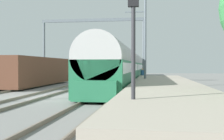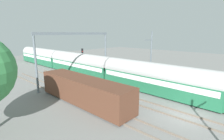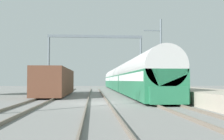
{
  "view_description": "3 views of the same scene",
  "coord_description": "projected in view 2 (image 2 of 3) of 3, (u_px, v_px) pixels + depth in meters",
  "views": [
    {
      "loc": [
        7.26,
        -16.8,
        2.02
      ],
      "look_at": [
        4.3,
        3.87,
        1.71
      ],
      "focal_mm": 44.42,
      "sensor_mm": 36.0,
      "label": 1
    },
    {
      "loc": [
        -15.69,
        -5.29,
        7.75
      ],
      "look_at": [
        0.65,
        9.97,
        2.99
      ],
      "focal_mm": 27.91,
      "sensor_mm": 36.0,
      "label": 2
    },
    {
      "loc": [
        -0.33,
        -18.09,
        1.61
      ],
      "look_at": [
        2.15,
        15.15,
        2.99
      ],
      "focal_mm": 40.98,
      "sensor_mm": 36.0,
      "label": 3
    }
  ],
  "objects": [
    {
      "name": "person_crossing",
      "position": [
        106.0,
        71.0,
        31.62
      ],
      "size": [
        0.47,
        0.42,
        1.73
      ],
      "rotation": [
        0.0,
        0.0,
        3.74
      ],
      "color": "black",
      "rests_on": "ground"
    },
    {
      "name": "catenary_gantry",
      "position": [
        76.0,
        47.0,
        26.43
      ],
      "size": [
        13.0,
        0.28,
        7.86
      ],
      "color": "slate",
      "rests_on": "ground"
    },
    {
      "name": "railway_signal_far",
      "position": [
        82.0,
        57.0,
        35.88
      ],
      "size": [
        0.36,
        0.3,
        4.66
      ],
      "color": "#2D2D33",
      "rests_on": "ground"
    },
    {
      "name": "catenary_pole_east_mid",
      "position": [
        151.0,
        58.0,
        25.47
      ],
      "size": [
        1.9,
        0.2,
        8.0
      ],
      "color": "slate",
      "rests_on": "ground"
    },
    {
      "name": "track_far_west",
      "position": [
        163.0,
        136.0,
        13.27
      ],
      "size": [
        1.52,
        60.0,
        0.16
      ],
      "color": "#6E6255",
      "rests_on": "ground"
    },
    {
      "name": "ground",
      "position": [
        185.0,
        117.0,
        16.36
      ],
      "size": [
        120.0,
        120.0,
        0.0
      ],
      "primitive_type": "plane",
      "color": "slate"
    },
    {
      "name": "track_west",
      "position": [
        185.0,
        116.0,
        16.34
      ],
      "size": [
        1.52,
        60.0,
        0.16
      ],
      "color": "#6E6255",
      "rests_on": "ground"
    },
    {
      "name": "platform",
      "position": [
        193.0,
        88.0,
        23.4
      ],
      "size": [
        4.4,
        28.0,
        0.9
      ],
      "color": "#A39989",
      "rests_on": "ground"
    },
    {
      "name": "passenger_train",
      "position": [
        80.0,
        64.0,
        33.6
      ],
      "size": [
        2.93,
        49.2,
        3.82
      ],
      "color": "#236B47",
      "rests_on": "ground"
    },
    {
      "name": "track_east",
      "position": [
        199.0,
        103.0,
        19.42
      ],
      "size": [
        1.52,
        60.0,
        0.16
      ],
      "color": "#6E6255",
      "rests_on": "ground"
    },
    {
      "name": "freight_car",
      "position": [
        83.0,
        90.0,
        19.46
      ],
      "size": [
        2.8,
        13.0,
        2.7
      ],
      "color": "#563323",
      "rests_on": "ground"
    }
  ]
}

